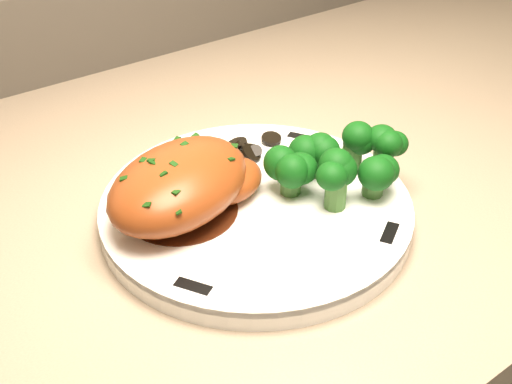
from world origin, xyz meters
TOP-DOWN VIEW (x-y plane):
  - counter at (-0.17, 1.67)m, footprint 2.04×0.67m
  - plate at (-0.49, 1.59)m, footprint 0.30×0.30m
  - rim_accent_0 at (-0.38, 1.65)m, footprint 0.02×0.03m
  - rim_accent_1 at (-0.56, 1.69)m, footprint 0.03×0.02m
  - rim_accent_2 at (-0.60, 1.52)m, footprint 0.02×0.03m
  - rim_accent_3 at (-0.43, 1.48)m, footprint 0.03×0.02m
  - gravy_pool at (-0.56, 1.61)m, footprint 0.10×0.10m
  - chicken_breast at (-0.55, 1.61)m, footprint 0.18×0.15m
  - mushroom_pile at (-0.46, 1.66)m, footprint 0.08×0.06m
  - broccoli_florets at (-0.41, 1.56)m, footprint 0.12×0.09m

SIDE VIEW (x-z plane):
  - counter at x=-0.17m, z-range -0.06..0.95m
  - plate at x=-0.49m, z-range 0.88..0.90m
  - rim_accent_0 at x=-0.38m, z-range 0.90..0.90m
  - rim_accent_1 at x=-0.56m, z-range 0.90..0.90m
  - rim_accent_2 at x=-0.60m, z-range 0.90..0.90m
  - rim_accent_3 at x=-0.43m, z-range 0.90..0.90m
  - gravy_pool at x=-0.56m, z-range 0.90..0.90m
  - mushroom_pile at x=-0.46m, z-range 0.89..0.92m
  - broccoli_florets at x=-0.41m, z-range 0.90..0.95m
  - chicken_breast at x=-0.55m, z-range 0.90..0.96m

